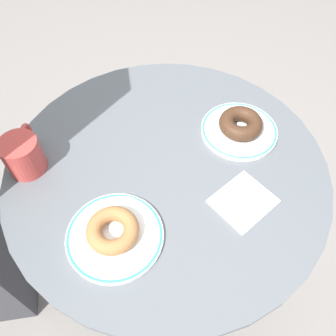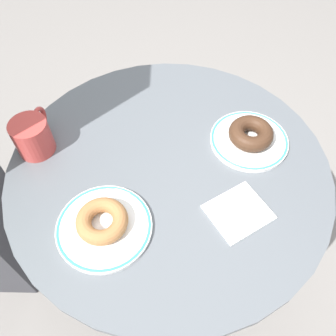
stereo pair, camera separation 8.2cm
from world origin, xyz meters
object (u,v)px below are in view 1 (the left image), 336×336
at_px(donut_cinnamon, 113,230).
at_px(coffee_mug, 23,154).
at_px(cafe_table, 167,211).
at_px(plate_left, 115,236).
at_px(paper_napkin, 243,201).
at_px(donut_chocolate, 241,124).
at_px(plate_right, 239,130).

relative_size(donut_cinnamon, coffee_mug, 0.99).
distance_m(cafe_table, donut_cinnamon, 0.34).
relative_size(plate_left, coffee_mug, 1.85).
relative_size(donut_cinnamon, paper_napkin, 0.87).
xyz_separation_m(cafe_table, donut_chocolate, (0.21, -0.06, 0.26)).
bearing_deg(coffee_mug, donut_cinnamon, -85.38).
distance_m(plate_right, paper_napkin, 0.22).
relative_size(plate_right, donut_cinnamon, 1.79).
bearing_deg(donut_chocolate, cafe_table, 164.48).
relative_size(cafe_table, paper_napkin, 6.21).
bearing_deg(cafe_table, plate_left, -165.56).
bearing_deg(paper_napkin, donut_cinnamon, 150.71).
height_order(cafe_table, donut_cinnamon, donut_cinnamon).
height_order(plate_left, coffee_mug, coffee_mug).
height_order(plate_right, coffee_mug, coffee_mug).
distance_m(paper_napkin, coffee_mug, 0.53).
bearing_deg(donut_chocolate, plate_right, 90.00).
relative_size(cafe_table, plate_right, 3.96).
xyz_separation_m(plate_right, coffee_mug, (-0.45, 0.30, 0.04)).
relative_size(plate_right, donut_chocolate, 1.78).
bearing_deg(donut_cinnamon, plate_left, -99.29).
xyz_separation_m(donut_cinnamon, paper_napkin, (0.26, -0.15, -0.03)).
height_order(donut_cinnamon, donut_chocolate, donut_chocolate).
xyz_separation_m(plate_right, donut_chocolate, (0.00, -0.00, 0.03)).
relative_size(plate_left, donut_chocolate, 1.85).
bearing_deg(donut_cinnamon, plate_right, -1.05).
height_order(plate_left, donut_chocolate, donut_chocolate).
xyz_separation_m(plate_left, coffee_mug, (-0.02, 0.30, 0.04)).
distance_m(cafe_table, donut_chocolate, 0.34).
xyz_separation_m(paper_napkin, coffee_mug, (-0.29, 0.44, 0.04)).
bearing_deg(paper_napkin, plate_right, 40.16).
relative_size(plate_left, plate_right, 1.04).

